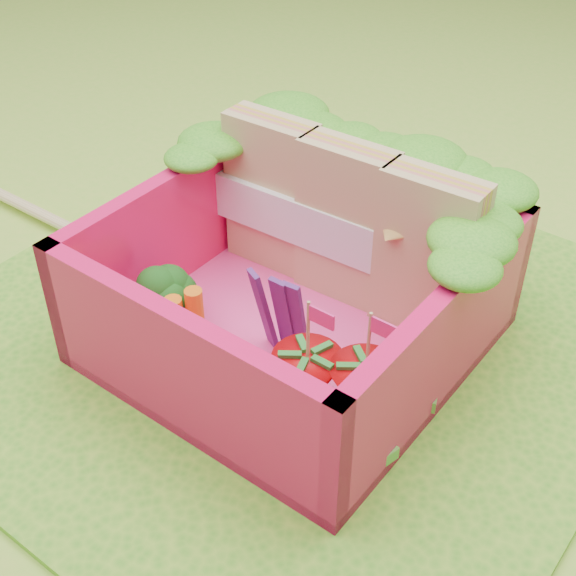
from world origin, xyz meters
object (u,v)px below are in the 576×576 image
(broccoli, at_px, (158,294))
(strawberry_left, at_px, (307,382))
(chopsticks, at_px, (118,252))
(bento_box, at_px, (295,286))
(sandwich_stack, at_px, (346,224))
(strawberry_right, at_px, (364,394))

(broccoli, bearing_deg, strawberry_left, -0.62)
(broccoli, distance_m, strawberry_left, 0.72)
(chopsticks, bearing_deg, bento_box, 1.86)
(strawberry_left, xyz_separation_m, chopsticks, (-1.27, 0.27, -0.16))
(bento_box, height_order, sandwich_stack, sandwich_stack)
(strawberry_right, relative_size, chopsticks, 0.21)
(strawberry_left, bearing_deg, bento_box, 133.04)
(broccoli, distance_m, strawberry_right, 0.91)
(bento_box, bearing_deg, broccoli, -145.47)
(broccoli, distance_m, chopsticks, 0.64)
(bento_box, distance_m, strawberry_left, 0.43)
(sandwich_stack, xyz_separation_m, chopsticks, (-0.98, -0.36, -0.36))
(bento_box, distance_m, broccoli, 0.53)
(sandwich_stack, bearing_deg, strawberry_right, -50.37)
(broccoli, bearing_deg, sandwich_stack, 55.23)
(sandwich_stack, height_order, strawberry_right, sandwich_stack)
(broccoli, height_order, strawberry_left, strawberry_left)
(bento_box, relative_size, strawberry_right, 2.65)
(sandwich_stack, distance_m, chopsticks, 1.11)
(bento_box, height_order, broccoli, bento_box)
(strawberry_right, bearing_deg, bento_box, 153.62)
(bento_box, xyz_separation_m, strawberry_right, (0.48, -0.24, -0.09))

